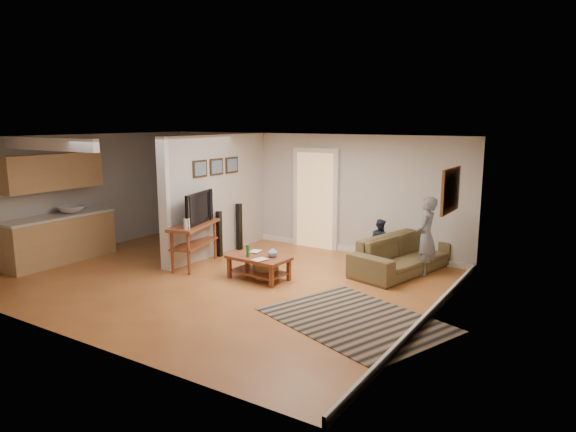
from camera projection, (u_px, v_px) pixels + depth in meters
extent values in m
plane|color=brown|center=(220.00, 279.00, 9.15)|extent=(7.50, 7.50, 0.00)
cube|color=silver|center=(305.00, 190.00, 11.42)|extent=(7.50, 0.04, 2.50)
cube|color=silver|center=(82.00, 194.00, 10.89)|extent=(0.04, 6.00, 2.50)
cube|color=silver|center=(432.00, 235.00, 6.96)|extent=(0.04, 6.00, 2.50)
cube|color=white|center=(216.00, 137.00, 8.69)|extent=(7.50, 6.00, 0.04)
cube|color=silver|center=(219.00, 195.00, 10.76)|extent=(0.15, 3.10, 2.50)
cube|color=white|center=(164.00, 205.00, 9.47)|extent=(0.22, 0.10, 2.50)
cube|color=white|center=(304.00, 243.00, 11.61)|extent=(7.50, 0.04, 0.12)
cube|color=white|center=(425.00, 318.00, 7.19)|extent=(0.04, 6.00, 0.12)
cube|color=#D8B272|center=(316.00, 201.00, 11.25)|extent=(0.90, 0.06, 2.10)
cube|color=tan|center=(60.00, 240.00, 10.21)|extent=(0.60, 2.20, 0.90)
cube|color=beige|center=(58.00, 216.00, 10.12)|extent=(0.64, 2.24, 0.05)
cube|color=tan|center=(54.00, 172.00, 9.97)|extent=(0.35, 2.00, 0.70)
imported|color=silver|center=(71.00, 213.00, 10.36)|extent=(0.54, 0.54, 0.19)
cube|color=black|center=(200.00, 169.00, 10.06)|extent=(0.03, 0.40, 0.34)
cube|color=black|center=(216.00, 167.00, 10.48)|extent=(0.03, 0.40, 0.34)
cube|color=black|center=(232.00, 165.00, 10.89)|extent=(0.03, 0.40, 0.34)
cube|color=brown|center=(451.00, 190.00, 7.72)|extent=(0.04, 0.90, 0.68)
cube|color=black|center=(355.00, 320.00, 7.27)|extent=(2.93, 2.54, 0.01)
imported|color=#483D24|center=(403.00, 271.00, 9.62)|extent=(1.43, 2.43, 0.67)
cube|color=#5F2A16|center=(259.00, 258.00, 9.07)|extent=(1.11, 0.69, 0.05)
cube|color=silver|center=(259.00, 257.00, 9.06)|extent=(0.69, 0.42, 0.02)
cube|color=#5F2A16|center=(259.00, 272.00, 9.11)|extent=(1.02, 0.59, 0.03)
cube|color=#5F2A16|center=(229.00, 267.00, 9.17)|extent=(0.07, 0.07, 0.39)
cube|color=#5F2A16|center=(271.00, 277.00, 8.63)|extent=(0.07, 0.07, 0.39)
cube|color=#5F2A16|center=(247.00, 261.00, 9.57)|extent=(0.07, 0.07, 0.39)
cube|color=#5F2A16|center=(289.00, 270.00, 9.03)|extent=(0.07, 0.07, 0.39)
imported|color=navy|center=(272.00, 257.00, 9.02)|extent=(0.19, 0.19, 0.19)
cylinder|color=#155E27|center=(248.00, 251.00, 9.01)|extent=(0.06, 0.06, 0.22)
imported|color=#998C4C|center=(251.00, 252.00, 9.37)|extent=(0.22, 0.27, 0.02)
imported|color=#66594C|center=(256.00, 259.00, 8.87)|extent=(0.25, 0.30, 0.02)
cube|color=#5F2A16|center=(194.00, 225.00, 9.84)|extent=(0.84, 1.42, 0.06)
cube|color=#5F2A16|center=(195.00, 244.00, 9.90)|extent=(0.76, 1.29, 0.03)
cylinder|color=#5F2A16|center=(172.00, 252.00, 9.41)|extent=(0.06, 0.06, 0.82)
cylinder|color=#5F2A16|center=(200.00, 238.00, 10.50)|extent=(0.06, 0.06, 0.82)
cylinder|color=#5F2A16|center=(189.00, 253.00, 9.32)|extent=(0.06, 0.06, 0.82)
cylinder|color=#5F2A16|center=(215.00, 239.00, 10.41)|extent=(0.06, 0.06, 0.82)
imported|color=black|center=(195.00, 224.00, 9.82)|extent=(0.43, 1.07, 0.62)
cylinder|color=white|center=(187.00, 224.00, 9.31)|extent=(0.11, 0.11, 0.20)
cube|color=black|center=(219.00, 234.00, 10.59)|extent=(0.10, 0.10, 0.95)
cube|color=black|center=(239.00, 227.00, 11.14)|extent=(0.12, 0.12, 1.02)
cylinder|color=olive|center=(266.00, 269.00, 9.23)|extent=(0.47, 0.47, 0.31)
sphere|color=red|center=(270.00, 261.00, 9.20)|extent=(0.14, 0.14, 0.14)
sphere|color=yellow|center=(263.00, 259.00, 9.25)|extent=(0.14, 0.14, 0.14)
sphere|color=#228B35|center=(264.00, 259.00, 9.14)|extent=(0.14, 0.14, 0.14)
imported|color=slate|center=(424.00, 274.00, 9.43)|extent=(0.36, 0.54, 1.44)
imported|color=#202B43|center=(379.00, 263.00, 10.19)|extent=(0.53, 0.47, 0.88)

